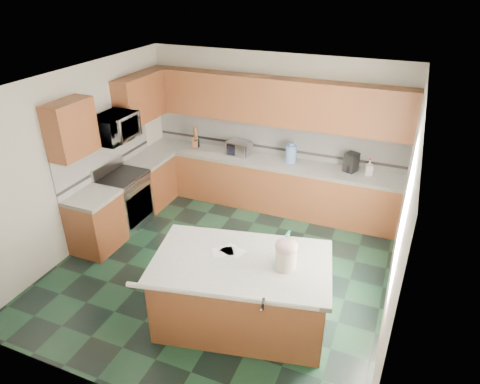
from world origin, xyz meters
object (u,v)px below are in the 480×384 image
at_px(treat_jar, 286,258).
at_px(toaster_oven, 239,148).
at_px(island_top, 242,263).
at_px(coffee_maker, 351,162).
at_px(soap_bottle_island, 288,248).
at_px(knife_block, 195,142).
at_px(island_base, 241,294).

distance_m(treat_jar, toaster_oven, 3.33).
height_order(island_top, coffee_maker, coffee_maker).
bearing_deg(island_top, soap_bottle_island, 5.71).
bearing_deg(soap_bottle_island, knife_block, 141.41).
bearing_deg(island_top, knife_block, 114.29).
bearing_deg(island_base, soap_bottle_island, 5.71).
relative_size(island_base, toaster_oven, 4.71).
bearing_deg(island_top, island_base, 0.00).
relative_size(island_top, knife_block, 10.66).
relative_size(treat_jar, soap_bottle_island, 0.59).
distance_m(knife_block, toaster_oven, 0.89).
bearing_deg(knife_block, treat_jar, -69.22).
distance_m(island_top, treat_jar, 0.53).
xyz_separation_m(treat_jar, coffee_maker, (0.25, 2.87, 0.03)).
distance_m(island_top, soap_bottle_island, 0.57).
distance_m(soap_bottle_island, knife_block, 3.80).
relative_size(island_base, soap_bottle_island, 4.62).
distance_m(toaster_oven, coffee_maker, 1.98).
height_order(island_base, toaster_oven, toaster_oven).
distance_m(treat_jar, coffee_maker, 2.88).
xyz_separation_m(island_top, soap_bottle_island, (0.49, 0.16, 0.24)).
bearing_deg(coffee_maker, treat_jar, -73.51).
bearing_deg(toaster_oven, island_base, -53.55).
xyz_separation_m(island_base, island_top, (0.00, 0.00, 0.46)).
xyz_separation_m(island_base, treat_jar, (0.50, 0.08, 0.61)).
bearing_deg(island_top, toaster_oven, 101.12).
bearing_deg(island_base, island_top, 0.00).
height_order(island_top, treat_jar, treat_jar).
bearing_deg(island_base, coffee_maker, 64.00).
distance_m(soap_bottle_island, coffee_maker, 2.80).
relative_size(island_base, knife_block, 10.14).
height_order(soap_bottle_island, knife_block, soap_bottle_island).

